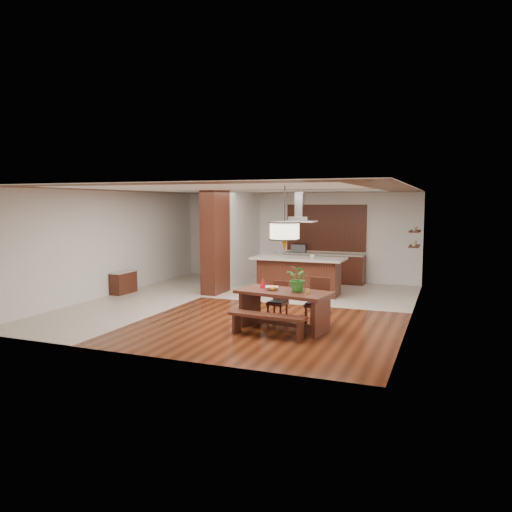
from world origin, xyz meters
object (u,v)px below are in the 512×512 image
at_px(pendant_lantern, 285,219).
at_px(dining_chair_left, 277,301).
at_px(microwave, 299,248).
at_px(dining_bench, 268,325).
at_px(foliage_plant, 299,279).
at_px(dining_chair_right, 317,302).
at_px(island_cup, 312,256).
at_px(dining_table, 284,301).
at_px(fruit_bowl, 272,288).
at_px(kitchen_island, 299,275).
at_px(hallway_console, 123,282).
at_px(range_hood, 300,206).

bearing_deg(pendant_lantern, dining_chair_left, 119.48).
relative_size(pendant_lantern, microwave, 2.72).
relative_size(dining_bench, pendant_lantern, 1.17).
bearing_deg(dining_chair_left, pendant_lantern, -52.74).
bearing_deg(foliage_plant, dining_chair_right, 59.49).
height_order(dining_chair_left, island_cup, island_cup).
relative_size(dining_table, fruit_bowl, 7.37).
distance_m(island_cup, microwave, 2.64).
bearing_deg(microwave, dining_bench, -87.91).
relative_size(dining_bench, dining_chair_right, 1.54).
bearing_deg(dining_table, foliage_plant, 5.53).
relative_size(pendant_lantern, foliage_plant, 2.49).
distance_m(pendant_lantern, kitchen_island, 4.23).
bearing_deg(dining_chair_left, foliage_plant, -35.49).
distance_m(hallway_console, pendant_lantern, 6.18).
distance_m(fruit_bowl, island_cup, 3.66).
bearing_deg(dining_chair_right, microwave, 114.08).
relative_size(kitchen_island, island_cup, 22.26).
xyz_separation_m(dining_chair_right, range_hood, (-1.37, 3.30, 1.97)).
relative_size(fruit_bowl, microwave, 0.57).
bearing_deg(hallway_console, dining_bench, -27.50).
bearing_deg(kitchen_island, dining_chair_right, -67.77).
bearing_deg(range_hood, microwave, 106.86).
height_order(dining_table, foliage_plant, foliage_plant).
bearing_deg(microwave, fruit_bowl, -88.08).
bearing_deg(foliage_plant, hallway_console, 160.06).
distance_m(pendant_lantern, microwave, 6.37).
height_order(hallway_console, pendant_lantern, pendant_lantern).
height_order(hallway_console, dining_bench, hallway_console).
height_order(pendant_lantern, island_cup, pendant_lantern).
bearing_deg(range_hood, dining_chair_right, -67.47).
xyz_separation_m(hallway_console, dining_bench, (5.36, -2.79, -0.10)).
bearing_deg(kitchen_island, dining_chair_left, -82.31).
bearing_deg(foliage_plant, island_cup, 100.77).
bearing_deg(hallway_console, island_cup, 17.12).
distance_m(dining_table, range_hood, 4.31).
height_order(fruit_bowl, range_hood, range_hood).
distance_m(foliage_plant, range_hood, 4.17).
relative_size(dining_chair_right, foliage_plant, 1.90).
bearing_deg(dining_table, range_hood, 102.03).
xyz_separation_m(hallway_console, kitchen_island, (4.67, 1.66, 0.22)).
height_order(dining_bench, range_hood, range_hood).
height_order(pendant_lantern, kitchen_island, pendant_lantern).
distance_m(fruit_bowl, kitchen_island, 3.80).
height_order(foliage_plant, fruit_bowl, foliage_plant).
bearing_deg(foliage_plant, kitchen_island, 106.31).
xyz_separation_m(range_hood, microwave, (-0.69, 2.29, -1.38)).
relative_size(pendant_lantern, fruit_bowl, 4.79).
height_order(dining_chair_left, pendant_lantern, pendant_lantern).
xyz_separation_m(pendant_lantern, range_hood, (-0.81, 3.79, 0.22)).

